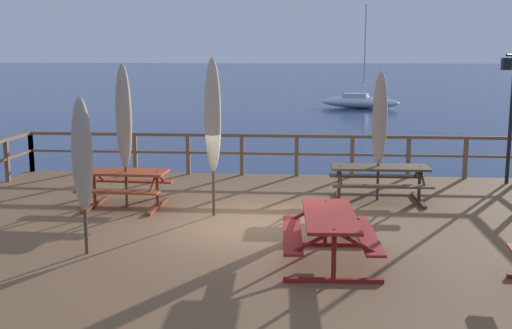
{
  "coord_description": "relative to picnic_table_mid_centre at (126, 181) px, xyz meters",
  "views": [
    {
      "loc": [
        1.03,
        -11.33,
        4.02
      ],
      "look_at": [
        0.0,
        0.75,
        1.89
      ],
      "focal_mm": 43.9,
      "sensor_mm": 36.0,
      "label": 1
    }
  ],
  "objects": [
    {
      "name": "ground_plane",
      "position": [
        2.75,
        -1.1,
        -1.44
      ],
      "size": [
        600.0,
        600.0,
        0.0
      ],
      "primitive_type": "plane",
      "color": "navy"
    },
    {
      "name": "wooden_deck",
      "position": [
        2.75,
        -1.1,
        -1.0
      ],
      "size": [
        13.22,
        9.94,
        0.89
      ],
      "primitive_type": "cube",
      "color": "brown",
      "rests_on": "ground"
    },
    {
      "name": "railing_waterside_far",
      "position": [
        2.75,
        3.73,
        0.18
      ],
      "size": [
        13.02,
        0.1,
        1.09
      ],
      "color": "brown",
      "rests_on": "wooden_deck"
    },
    {
      "name": "picnic_table_mid_centre",
      "position": [
        0.0,
        0.0,
        0.0
      ],
      "size": [
        1.75,
        1.45,
        0.78
      ],
      "color": "#993819",
      "rests_on": "wooden_deck"
    },
    {
      "name": "picnic_table_mid_right",
      "position": [
        5.31,
        1.01,
        0.01
      ],
      "size": [
        2.11,
        1.45,
        0.78
      ],
      "color": "brown",
      "rests_on": "wooden_deck"
    },
    {
      "name": "picnic_table_front_right",
      "position": [
        4.11,
        -3.22,
        0.01
      ],
      "size": [
        1.49,
        2.11,
        0.78
      ],
      "color": "maroon",
      "rests_on": "wooden_deck"
    },
    {
      "name": "patio_umbrella_tall_mid_right",
      "position": [
        0.03,
        -0.05,
        1.34
      ],
      "size": [
        0.32,
        0.32,
        2.97
      ],
      "color": "#4C3828",
      "rests_on": "wooden_deck"
    },
    {
      "name": "patio_umbrella_short_mid",
      "position": [
        5.28,
        1.08,
        1.22
      ],
      "size": [
        0.32,
        0.32,
        2.79
      ],
      "color": "#4C3828",
      "rests_on": "wooden_deck"
    },
    {
      "name": "patio_umbrella_short_back",
      "position": [
        0.27,
        -3.1,
        1.04
      ],
      "size": [
        0.32,
        0.32,
        2.5
      ],
      "color": "#4C3828",
      "rests_on": "wooden_deck"
    },
    {
      "name": "patio_umbrella_tall_back_left",
      "position": [
        1.92,
        -0.53,
        1.41
      ],
      "size": [
        0.32,
        0.32,
        3.08
      ],
      "color": "#4C3828",
      "rests_on": "wooden_deck"
    },
    {
      "name": "lamp_post_hooked",
      "position": [
        8.54,
        3.02,
        1.56
      ],
      "size": [
        0.47,
        0.59,
        3.2
      ],
      "color": "black",
      "rests_on": "wooden_deck"
    },
    {
      "name": "sailboat_distant",
      "position": [
        7.57,
        35.87,
        -0.93
      ],
      "size": [
        6.22,
        3.49,
        7.72
      ],
      "color": "silver",
      "rests_on": "ground"
    }
  ]
}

